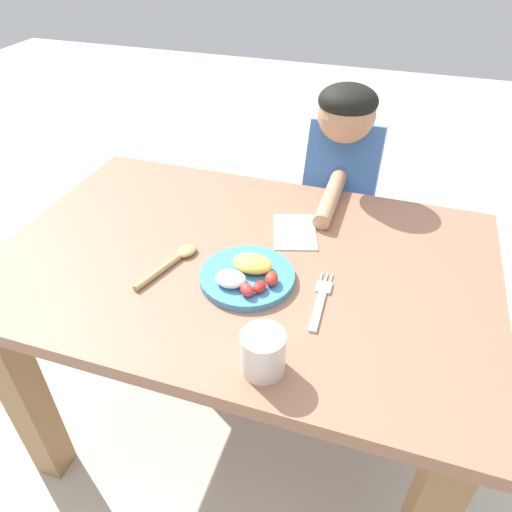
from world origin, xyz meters
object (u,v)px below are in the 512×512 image
plate (247,275)px  person (337,217)px  drinking_cup (263,353)px  fork (320,301)px  spoon (174,260)px

plate → person: size_ratio=0.22×
drinking_cup → person: (0.01, 0.79, -0.20)m
plate → fork: size_ratio=1.13×
spoon → plate: bearing=-75.0°
fork → spoon: size_ratio=0.97×
plate → person: (0.11, 0.57, -0.18)m
drinking_cup → spoon: bearing=141.4°
drinking_cup → person: size_ratio=0.09×
fork → drinking_cup: (-0.06, -0.20, 0.04)m
spoon → person: bearing=-10.2°
plate → spoon: 0.18m
plate → person: 0.61m
fork → drinking_cup: size_ratio=2.20×
spoon → fork: bearing=-76.9°
spoon → person: 0.66m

